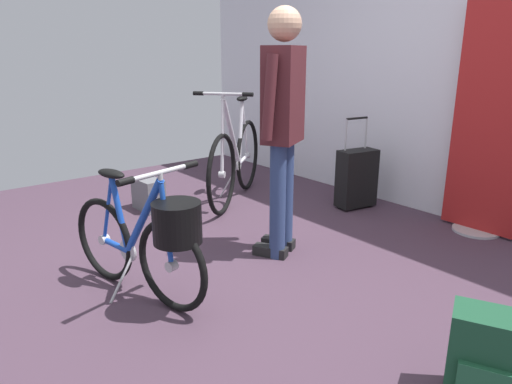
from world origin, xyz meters
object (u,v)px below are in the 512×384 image
object	(u,v)px
floor_banner_stand	(490,131)
folding_bike_foreground	(149,238)
backpack_on_floor	(149,194)
handbag_on_floor	(486,360)
rolling_suitcase	(357,178)
display_bike_left	(236,160)
visitor_near_wall	(283,120)

from	to	relation	value
floor_banner_stand	folding_bike_foreground	world-z (taller)	floor_banner_stand
backpack_on_floor	handbag_on_floor	distance (m)	3.11
rolling_suitcase	backpack_on_floor	size ratio (longest dim) A/B	2.57
rolling_suitcase	floor_banner_stand	bearing A→B (deg)	15.13
display_bike_left	visitor_near_wall	distance (m)	1.42
rolling_suitcase	handbag_on_floor	bearing A→B (deg)	-39.01
floor_banner_stand	rolling_suitcase	bearing A→B (deg)	-164.87
visitor_near_wall	floor_banner_stand	bearing A→B (deg)	65.25
folding_bike_foreground	visitor_near_wall	distance (m)	1.17
visitor_near_wall	rolling_suitcase	size ratio (longest dim) A/B	2.00
floor_banner_stand	display_bike_left	world-z (taller)	floor_banner_stand
folding_bike_foreground	backpack_on_floor	world-z (taller)	folding_bike_foreground
display_bike_left	visitor_near_wall	xyz separation A→B (m)	(1.20, -0.50, 0.55)
display_bike_left	handbag_on_floor	world-z (taller)	display_bike_left
display_bike_left	visitor_near_wall	size ratio (longest dim) A/B	0.76
visitor_near_wall	folding_bike_foreground	bearing A→B (deg)	-88.66
handbag_on_floor	display_bike_left	bearing A→B (deg)	163.02
folding_bike_foreground	display_bike_left	xyz separation A→B (m)	(-1.23, 1.53, 0.01)
handbag_on_floor	backpack_on_floor	bearing A→B (deg)	178.53
backpack_on_floor	folding_bike_foreground	bearing A→B (deg)	-26.33
visitor_near_wall	handbag_on_floor	distance (m)	1.84
floor_banner_stand	backpack_on_floor	size ratio (longest dim) A/B	5.55
floor_banner_stand	rolling_suitcase	xyz separation A→B (m)	(-1.01, -0.27, -0.53)
floor_banner_stand	folding_bike_foreground	bearing A→B (deg)	-104.79
folding_bike_foreground	handbag_on_floor	size ratio (longest dim) A/B	2.78
folding_bike_foreground	rolling_suitcase	bearing A→B (deg)	98.77
display_bike_left	backpack_on_floor	world-z (taller)	display_bike_left
visitor_near_wall	rolling_suitcase	distance (m)	1.43
display_bike_left	visitor_near_wall	bearing A→B (deg)	-22.75
display_bike_left	handbag_on_floor	bearing A→B (deg)	-16.98
folding_bike_foreground	handbag_on_floor	world-z (taller)	folding_bike_foreground
folding_bike_foreground	display_bike_left	world-z (taller)	display_bike_left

